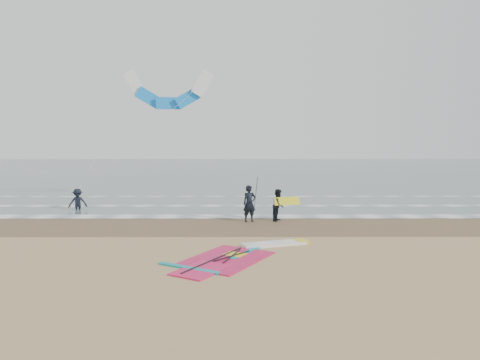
{
  "coord_description": "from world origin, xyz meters",
  "views": [
    {
      "loc": [
        -0.46,
        -13.63,
        3.82
      ],
      "look_at": [
        -0.41,
        5.0,
        2.2
      ],
      "focal_mm": 32.0,
      "sensor_mm": 36.0,
      "label": 1
    }
  ],
  "objects_px": {
    "person_walking": "(279,205)",
    "surf_kite": "(168,93)",
    "person_standing": "(249,204)",
    "windsurf_rig": "(241,254)",
    "person_wading": "(78,196)"
  },
  "relations": [
    {
      "from": "person_walking",
      "to": "surf_kite",
      "type": "bearing_deg",
      "value": 66.14
    },
    {
      "from": "person_standing",
      "to": "surf_kite",
      "type": "xyz_separation_m",
      "value": [
        -5.08,
        7.56,
        6.13
      ]
    },
    {
      "from": "windsurf_rig",
      "to": "person_standing",
      "type": "height_order",
      "value": "person_standing"
    },
    {
      "from": "person_walking",
      "to": "person_wading",
      "type": "relative_size",
      "value": 1.0
    },
    {
      "from": "windsurf_rig",
      "to": "person_wading",
      "type": "height_order",
      "value": "person_wading"
    },
    {
      "from": "person_wading",
      "to": "surf_kite",
      "type": "height_order",
      "value": "surf_kite"
    },
    {
      "from": "windsurf_rig",
      "to": "surf_kite",
      "type": "distance_m",
      "value": 16.15
    },
    {
      "from": "windsurf_rig",
      "to": "person_standing",
      "type": "relative_size",
      "value": 2.93
    },
    {
      "from": "person_standing",
      "to": "person_walking",
      "type": "relative_size",
      "value": 1.14
    },
    {
      "from": "windsurf_rig",
      "to": "person_walking",
      "type": "xyz_separation_m",
      "value": [
        1.86,
        6.49,
        0.75
      ]
    },
    {
      "from": "person_wading",
      "to": "surf_kite",
      "type": "xyz_separation_m",
      "value": [
        4.61,
        3.93,
        6.23
      ]
    },
    {
      "from": "person_walking",
      "to": "surf_kite",
      "type": "height_order",
      "value": "surf_kite"
    },
    {
      "from": "person_standing",
      "to": "person_walking",
      "type": "height_order",
      "value": "person_standing"
    },
    {
      "from": "person_wading",
      "to": "surf_kite",
      "type": "distance_m",
      "value": 8.69
    },
    {
      "from": "windsurf_rig",
      "to": "person_standing",
      "type": "distance_m",
      "value": 6.31
    }
  ]
}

